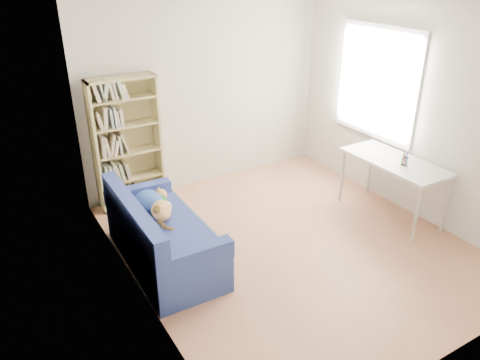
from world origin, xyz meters
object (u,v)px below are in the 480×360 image
pen_cup (405,160)px  sofa (160,237)px  desk (394,165)px  bookshelf (128,148)px

pen_cup → sofa: bearing=166.6°
sofa → desk: 2.89m
bookshelf → sofa: bearing=-97.2°
sofa → desk: (2.82, -0.52, 0.38)m
sofa → bookshelf: (0.18, 1.43, 0.47)m
bookshelf → pen_cup: (2.63, -2.10, 0.03)m
desk → pen_cup: bearing=-94.5°
sofa → pen_cup: bearing=-12.7°
sofa → bookshelf: 1.52m
bookshelf → desk: size_ratio=1.28×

